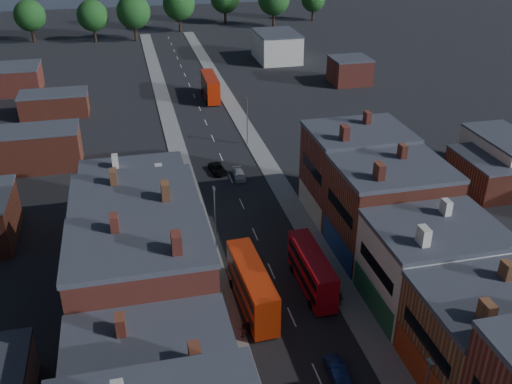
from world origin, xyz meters
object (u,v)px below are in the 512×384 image
bus_2 (210,86)px  car_2 (218,169)px  bus_0 (252,286)px  bus_1 (312,270)px  car_1 (337,372)px  car_3 (239,175)px  ped_1 (243,329)px  ped_3 (340,298)px

bus_2 → car_2: bus_2 is taller
car_2 → bus_2: bearing=76.4°
bus_0 → bus_1: bearing=10.5°
bus_1 → bus_2: bus_2 is taller
car_1 → bus_1: bearing=81.4°
car_3 → bus_1: bearing=-84.1°
car_3 → ped_1: 34.28m
bus_1 → bus_0: bearing=-167.3°
bus_1 → ped_3: bearing=-61.2°
car_1 → car_3: 40.39m
bus_0 → car_3: 29.82m
bus_0 → car_3: bearing=78.2°
bus_1 → bus_2: bearing=89.7°
ped_1 → car_3: bearing=-98.2°
car_2 → ped_3: (6.80, -33.85, 0.31)m
car_1 → car_3: bearing=89.7°
car_1 → bus_0: bearing=114.0°
bus_0 → ped_3: (8.78, -1.90, -1.65)m
bus_0 → car_2: (1.98, 31.94, -1.96)m
bus_2 → car_2: (-4.57, -34.95, -1.98)m
bus_0 → car_1: bus_0 is taller
car_2 → bus_1: bearing=-87.1°
ped_3 → bus_1: bearing=11.7°
bus_0 → car_1: bearing=-67.9°
bus_1 → car_2: bus_1 is taller
bus_1 → car_1: size_ratio=2.64×
car_3 → ped_3: bearing=-81.0°
car_1 → ped_3: ped_3 is taller
car_1 → ped_1: ped_1 is taller
bus_2 → car_2: bearing=-96.1°
bus_2 → car_3: bus_2 is taller
car_3 → ped_3: 31.54m
bus_1 → car_3: 27.91m
bus_2 → ped_3: (2.23, -68.80, -1.67)m
bus_2 → car_3: bearing=-91.4°
bus_0 → bus_1: (6.81, 1.60, -0.23)m
car_3 → ped_3: size_ratio=2.44×
bus_0 → ped_3: bearing=-14.9°
bus_0 → car_3: size_ratio=2.85×
bus_2 → ped_1: 71.67m
bus_0 → bus_2: bus_2 is taller
bus_1 → car_1: bearing=-98.3°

